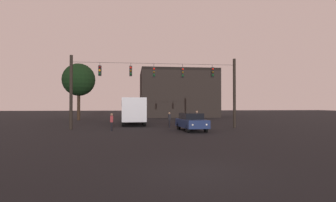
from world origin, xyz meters
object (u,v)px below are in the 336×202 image
car_near_right (191,122)px  pedestrian_crossing_left (112,121)px  city_bus (133,108)px  tree_left_silhouette (79,80)px  pedestrian_crossing_right (197,118)px  pedestrian_crossing_center (169,119)px

car_near_right → pedestrian_crossing_left: (-6.84, 0.68, 0.05)m
pedestrian_crossing_left → city_bus: bearing=79.1°
car_near_right → tree_left_silhouette: 23.22m
pedestrian_crossing_right → tree_left_silhouette: (-14.23, 15.47, 5.05)m
city_bus → pedestrian_crossing_center: city_bus is taller
pedestrian_crossing_center → tree_left_silhouette: tree_left_silhouette is taller
city_bus → car_near_right: 11.16m
city_bus → pedestrian_crossing_left: bearing=-100.9°
pedestrian_crossing_left → tree_left_silhouette: (-6.19, 17.82, 5.14)m
car_near_right → pedestrian_crossing_center: size_ratio=2.94×
pedestrian_crossing_left → pedestrian_crossing_center: (5.40, 2.93, -0.00)m
pedestrian_crossing_center → tree_left_silhouette: (-11.59, 14.89, 5.14)m
pedestrian_crossing_left → tree_left_silhouette: tree_left_silhouette is taller
pedestrian_crossing_center → pedestrian_crossing_right: 2.71m
pedestrian_crossing_left → pedestrian_crossing_right: (8.04, 2.35, 0.09)m
car_near_right → pedestrian_crossing_right: pedestrian_crossing_right is taller
city_bus → car_near_right: city_bus is taller
pedestrian_crossing_right → pedestrian_crossing_left: bearing=-163.7°
city_bus → pedestrian_crossing_left: city_bus is taller
car_near_right → pedestrian_crossing_left: 6.87m
car_near_right → pedestrian_crossing_right: size_ratio=2.69×
city_bus → tree_left_silhouette: tree_left_silhouette is taller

